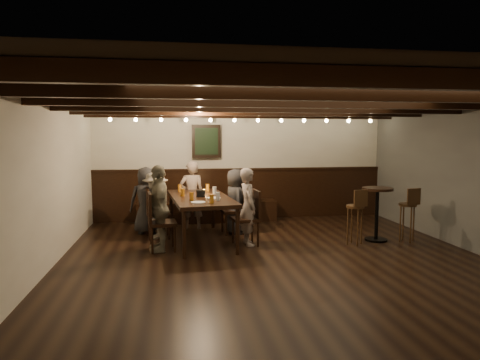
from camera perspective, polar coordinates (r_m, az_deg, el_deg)
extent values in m
plane|color=black|center=(6.45, 5.18, -10.98)|extent=(7.00, 7.00, 0.00)
plane|color=black|center=(6.19, 5.40, 10.78)|extent=(7.00, 7.00, 0.00)
plane|color=beige|center=(9.63, 0.22, 1.94)|extent=(6.50, 0.00, 6.50)
plane|color=beige|center=(6.27, -24.90, -0.80)|extent=(0.00, 7.00, 7.00)
cube|color=black|center=(9.66, 0.25, -1.93)|extent=(6.50, 0.08, 1.10)
cube|color=black|center=(9.36, -4.35, -4.21)|extent=(3.00, 0.45, 0.45)
cube|color=black|center=(9.41, -4.52, 5.18)|extent=(0.62, 0.12, 0.72)
cube|color=black|center=(9.35, -4.49, 5.18)|extent=(0.50, 0.02, 0.58)
cube|color=black|center=(3.46, 17.53, 12.84)|extent=(6.50, 0.10, 0.16)
cube|color=black|center=(4.52, 10.89, 11.33)|extent=(6.50, 0.10, 0.16)
cube|color=black|center=(5.63, 6.86, 10.33)|extent=(6.50, 0.10, 0.16)
cube|color=black|center=(6.75, 4.17, 9.63)|extent=(6.50, 0.10, 0.16)
cube|color=black|center=(7.88, 2.25, 9.11)|extent=(6.50, 0.10, 0.16)
cube|color=black|center=(9.02, 0.82, 8.72)|extent=(6.50, 0.10, 0.16)
sphere|color=#FFE099|center=(8.96, -16.94, 7.72)|extent=(0.07, 0.07, 0.07)
sphere|color=#FFE099|center=(8.87, -8.03, 7.93)|extent=(0.07, 0.07, 0.07)
sphere|color=#FFE099|center=(9.00, 0.85, 7.96)|extent=(0.07, 0.07, 0.07)
sphere|color=#FFE099|center=(9.33, 9.28, 7.82)|extent=(0.07, 0.07, 0.07)
sphere|color=#FFE099|center=(9.84, 16.99, 7.54)|extent=(0.07, 0.07, 0.07)
cube|color=black|center=(7.58, -5.31, -2.44)|extent=(1.18, 2.24, 0.06)
cylinder|color=black|center=(6.61, -7.45, -7.27)|extent=(0.06, 0.06, 0.74)
cylinder|color=black|center=(8.58, -9.17, -4.22)|extent=(0.06, 0.06, 0.74)
cylinder|color=black|center=(6.76, -0.34, -6.91)|extent=(0.06, 0.06, 0.74)
cylinder|color=black|center=(8.69, -3.65, -4.02)|extent=(0.06, 0.06, 0.74)
cube|color=black|center=(7.99, -10.79, -4.50)|extent=(0.47, 0.47, 0.05)
cube|color=black|center=(7.94, -12.21, -2.72)|extent=(0.08, 0.43, 0.46)
cube|color=black|center=(7.11, -10.29, -5.68)|extent=(0.48, 0.48, 0.05)
cube|color=black|center=(7.05, -11.94, -3.61)|extent=(0.09, 0.44, 0.48)
cube|color=black|center=(8.20, -0.97, -4.16)|extent=(0.46, 0.46, 0.05)
cube|color=black|center=(8.21, 0.32, -2.34)|extent=(0.08, 0.42, 0.46)
cube|color=black|center=(7.35, 0.71, -5.26)|extent=(0.47, 0.47, 0.05)
cube|color=black|center=(7.35, 2.18, -3.17)|extent=(0.09, 0.43, 0.47)
imported|color=#2B2B2E|center=(8.39, -12.40, -2.63)|extent=(0.67, 0.47, 1.28)
imported|color=gray|center=(8.62, -6.45, -2.03)|extent=(0.53, 0.38, 1.37)
imported|color=#511C25|center=(8.66, -0.39, -2.54)|extent=(0.62, 0.51, 1.19)
imported|color=gray|center=(7.96, -11.18, -3.28)|extent=(0.53, 0.83, 1.23)
imported|color=gray|center=(7.06, -10.73, -3.71)|extent=(0.43, 0.86, 1.41)
imported|color=#2A2A2C|center=(8.18, -0.63, -2.86)|extent=(0.46, 0.64, 1.24)
imported|color=gray|center=(7.32, 1.09, -3.58)|extent=(0.37, 0.51, 1.33)
cylinder|color=#BF7219|center=(8.21, -8.05, -1.10)|extent=(0.07, 0.07, 0.14)
cylinder|color=#BF7219|center=(8.24, -4.34, -1.03)|extent=(0.07, 0.07, 0.14)
cylinder|color=#BF7219|center=(7.62, -7.67, -1.64)|extent=(0.07, 0.07, 0.14)
cylinder|color=silver|center=(7.81, -3.39, -1.41)|extent=(0.07, 0.07, 0.14)
cylinder|color=#BF7219|center=(7.09, -6.48, -2.20)|extent=(0.07, 0.07, 0.14)
cylinder|color=silver|center=(7.06, -2.99, -2.20)|extent=(0.07, 0.07, 0.14)
cylinder|color=#BF7219|center=(6.79, -3.80, -2.53)|extent=(0.07, 0.07, 0.14)
cylinder|color=white|center=(6.86, -5.60, -2.98)|extent=(0.24, 0.24, 0.01)
cylinder|color=white|center=(7.31, -3.54, -2.42)|extent=(0.24, 0.24, 0.01)
cube|color=black|center=(7.51, -5.26, -1.80)|extent=(0.15, 0.10, 0.12)
cylinder|color=beige|center=(7.88, -4.81, -1.68)|extent=(0.05, 0.05, 0.05)
cylinder|color=black|center=(8.11, 17.67, -7.57)|extent=(0.39, 0.39, 0.04)
cylinder|color=black|center=(8.02, 17.77, -4.45)|extent=(0.06, 0.06, 0.90)
cylinder|color=black|center=(7.95, 17.87, -1.14)|extent=(0.54, 0.54, 0.04)
cylinder|color=#382411|center=(7.60, 15.11, -3.43)|extent=(0.31, 0.31, 0.04)
cube|color=#382411|center=(7.46, 15.80, -2.37)|extent=(0.27, 0.09, 0.29)
cylinder|color=#382411|center=(8.09, 21.46, -3.07)|extent=(0.31, 0.31, 0.04)
cube|color=#382411|center=(7.96, 22.17, -2.07)|extent=(0.27, 0.07, 0.29)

